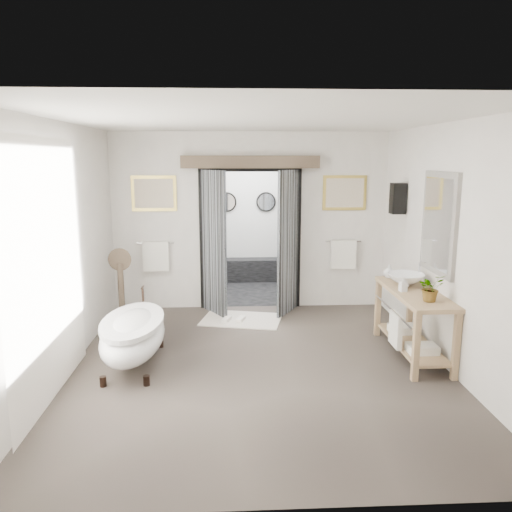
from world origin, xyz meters
name	(u,v)px	position (x,y,z in m)	size (l,w,h in m)	color
ground_plane	(258,367)	(0.00, 0.00, 0.00)	(5.00, 5.00, 0.00)	#554B43
room_shell	(256,215)	(-0.04, -0.12, 1.86)	(4.52, 5.02, 2.91)	silver
shower_room	(247,240)	(0.00, 3.99, 0.91)	(2.22, 2.01, 2.51)	black
back_wall_dressing	(251,216)	(0.00, 2.32, 1.56)	(3.82, 0.76, 2.52)	black
clawfoot_tub	(133,335)	(-1.51, 0.13, 0.39)	(0.73, 1.62, 0.79)	black
vanity	(412,318)	(1.95, 0.26, 0.51)	(0.57, 1.60, 0.85)	tan
pedestal_mirror	(121,291)	(-1.98, 1.72, 0.50)	(0.35, 0.22, 1.17)	brown
rug	(242,319)	(-0.17, 1.78, 0.01)	(1.20, 0.80, 0.01)	beige
slippers	(234,319)	(-0.29, 1.72, 0.04)	(0.38, 0.25, 0.05)	silver
basin	(406,280)	(1.94, 0.52, 0.93)	(0.48, 0.48, 0.16)	white
plant	(431,288)	(1.99, -0.18, 1.01)	(0.29, 0.25, 0.32)	gray
soap_bottle_a	(403,284)	(1.82, 0.26, 0.94)	(0.08, 0.09, 0.19)	gray
soap_bottle_b	(389,271)	(1.87, 0.97, 0.94)	(0.15, 0.15, 0.19)	gray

